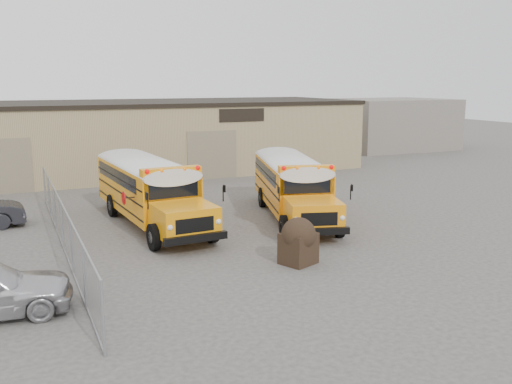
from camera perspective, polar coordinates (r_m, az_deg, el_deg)
name	(u,v)px	position (r m, az deg, el deg)	size (l,w,h in m)	color
ground	(248,252)	(20.53, -0.83, -5.98)	(120.00, 120.00, 0.00)	#45423F
warehouse	(130,136)	(38.99, -12.49, 5.46)	(30.20, 10.20, 4.67)	tan
chainlink_fence	(62,225)	(21.74, -18.81, -3.15)	(0.07, 18.07, 1.81)	#909398
distant_building_right	(389,124)	(52.79, 13.15, 6.66)	(10.00, 8.00, 4.40)	gray
school_bus_left	(115,167)	(30.23, -13.96, 2.42)	(3.09, 9.81, 2.83)	orange
school_bus_right	(272,163)	(31.14, 1.62, 2.88)	(4.74, 9.57, 2.73)	orange
tarp_bundle	(298,240)	(19.05, 4.27, -4.83)	(1.34, 1.28, 1.58)	black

